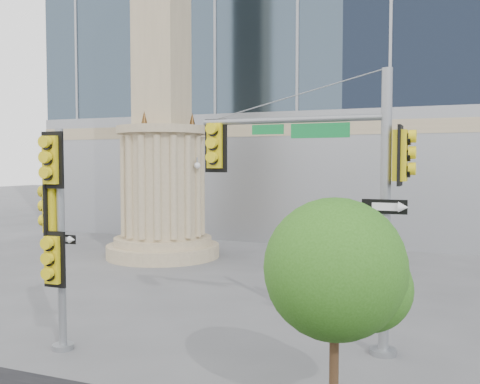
% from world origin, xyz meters
% --- Properties ---
extents(ground, '(120.00, 120.00, 0.00)m').
position_xyz_m(ground, '(0.00, 0.00, 0.00)').
color(ground, '#545456').
rests_on(ground, ground).
extents(monument, '(4.40, 4.40, 16.60)m').
position_xyz_m(monument, '(-6.00, 9.00, 5.52)').
color(monument, tan).
rests_on(monument, ground).
extents(main_signal_pole, '(4.26, 0.52, 5.49)m').
position_xyz_m(main_signal_pole, '(2.34, 1.25, 3.40)').
color(main_signal_pole, slate).
rests_on(main_signal_pole, ground).
extents(secondary_signal_pole, '(0.75, 0.56, 4.37)m').
position_xyz_m(secondary_signal_pole, '(-2.67, -0.92, 2.57)').
color(secondary_signal_pole, slate).
rests_on(secondary_signal_pole, ground).
extents(street_tree, '(2.07, 2.02, 3.23)m').
position_xyz_m(street_tree, '(3.03, -1.78, 2.12)').
color(street_tree, tan).
rests_on(street_tree, ground).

